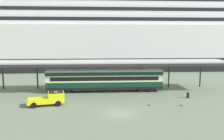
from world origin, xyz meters
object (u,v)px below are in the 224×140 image
at_px(traffic_cone_near, 149,103).
at_px(quay_bollard, 188,95).
at_px(traffic_cone_mid, 182,104).
at_px(service_truck, 50,98).
at_px(train_carriage, 105,79).
at_px(cruise_ship, 106,29).

height_order(traffic_cone_near, quay_bollard, quay_bollard).
bearing_deg(traffic_cone_near, traffic_cone_mid, -6.67).
bearing_deg(traffic_cone_mid, service_truck, 175.26).
bearing_deg(train_carriage, service_truck, -135.14).
distance_m(cruise_ship, traffic_cone_near, 46.10).
bearing_deg(cruise_ship, traffic_cone_mid, -77.93).
bearing_deg(traffic_cone_mid, quay_bollard, 58.95).
relative_size(cruise_ship, traffic_cone_near, 190.68).
relative_size(traffic_cone_near, traffic_cone_mid, 1.05).
distance_m(train_carriage, traffic_cone_near, 11.38).
bearing_deg(traffic_cone_mid, traffic_cone_near, 173.33).
relative_size(train_carriage, service_truck, 3.80).
height_order(cruise_ship, quay_bollard, cruise_ship).
bearing_deg(quay_bollard, cruise_ship, 106.78).
distance_m(cruise_ship, service_truck, 45.70).
bearing_deg(traffic_cone_near, cruise_ship, 96.30).
distance_m(service_truck, traffic_cone_near, 14.60).
bearing_deg(service_truck, train_carriage, 44.86).
height_order(traffic_cone_near, traffic_cone_mid, traffic_cone_near).
xyz_separation_m(traffic_cone_mid, quay_bollard, (2.61, 4.34, 0.18)).
bearing_deg(quay_bollard, traffic_cone_mid, -121.05).
height_order(cruise_ship, traffic_cone_mid, cruise_ship).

